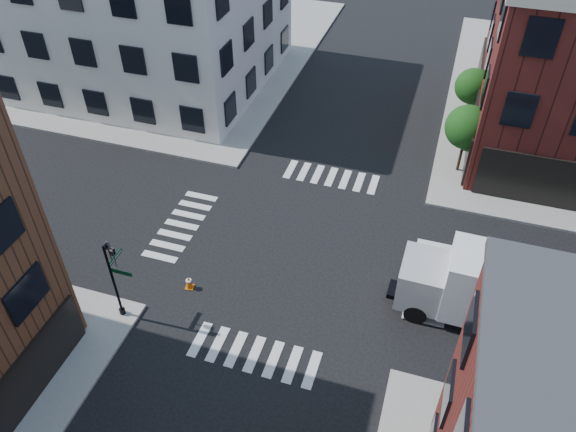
% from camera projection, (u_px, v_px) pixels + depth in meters
% --- Properties ---
extents(ground, '(120.00, 120.00, 0.00)m').
position_uv_depth(ground, '(299.00, 251.00, 30.36)').
color(ground, black).
rests_on(ground, ground).
extents(sidewalk_nw, '(30.00, 30.00, 0.15)m').
position_uv_depth(sidewalk_nw, '(143.00, 44.00, 50.27)').
color(sidewalk_nw, gray).
rests_on(sidewalk_nw, ground).
extents(building_nw, '(22.00, 16.00, 11.00)m').
position_uv_depth(building_nw, '(122.00, 6.00, 42.66)').
color(building_nw, silver).
rests_on(building_nw, ground).
extents(tree_near, '(2.69, 2.69, 4.49)m').
position_uv_depth(tree_near, '(468.00, 129.00, 33.75)').
color(tree_near, black).
rests_on(tree_near, ground).
extents(tree_far, '(2.43, 2.43, 4.07)m').
position_uv_depth(tree_far, '(473.00, 88.00, 38.26)').
color(tree_far, black).
rests_on(tree_far, ground).
extents(signal_pole, '(1.29, 1.24, 4.60)m').
position_uv_depth(signal_pole, '(114.00, 273.00, 25.22)').
color(signal_pole, black).
rests_on(signal_pole, ground).
extents(box_truck, '(8.77, 2.82, 3.93)m').
position_uv_depth(box_truck, '(498.00, 292.00, 25.43)').
color(box_truck, silver).
rests_on(box_truck, ground).
extents(traffic_cone, '(0.48, 0.48, 0.76)m').
position_uv_depth(traffic_cone, '(189.00, 282.00, 28.12)').
color(traffic_cone, '#D65C09').
rests_on(traffic_cone, ground).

